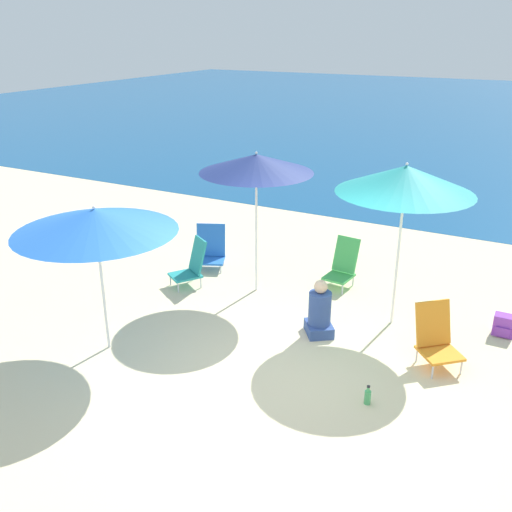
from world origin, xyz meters
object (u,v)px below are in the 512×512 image
object	(u,v)px
beach_chair_green	(343,265)
beach_chair_orange	(436,337)
beach_chair_blue	(210,249)
person_seated_near	(320,313)
water_bottle	(368,397)
beach_umbrella_blue	(95,221)
beach_umbrella_navy	(256,164)
beach_chair_teal	(192,265)
backpack_purple	(504,325)
beach_umbrella_teal	(406,179)

from	to	relation	value
beach_chair_green	beach_chair_orange	world-z (taller)	beach_chair_orange
beach_chair_blue	person_seated_near	xyz separation A→B (m)	(2.66, -1.38, -0.01)
beach_chair_blue	beach_chair_green	bearing A→B (deg)	-15.59
person_seated_near	water_bottle	world-z (taller)	person_seated_near
beach_umbrella_blue	beach_umbrella_navy	world-z (taller)	beach_umbrella_navy
person_seated_near	beach_chair_orange	bearing A→B (deg)	-36.10
beach_chair_teal	person_seated_near	xyz separation A→B (m)	(2.50, -0.54, -0.03)
beach_umbrella_navy	water_bottle	distance (m)	3.90
beach_chair_green	beach_chair_blue	world-z (taller)	beach_chair_green
beach_chair_blue	backpack_purple	bearing A→B (deg)	-26.09
backpack_purple	water_bottle	xyz separation A→B (m)	(-1.21, -2.43, -0.05)
beach_chair_blue	beach_chair_teal	world-z (taller)	beach_chair_teal
beach_umbrella_teal	backpack_purple	world-z (taller)	beach_umbrella_teal
beach_chair_green	beach_chair_orange	xyz separation A→B (m)	(1.87, -1.73, 0.01)
person_seated_near	backpack_purple	size ratio (longest dim) A/B	2.72
backpack_purple	beach_chair_green	bearing A→B (deg)	168.23
beach_chair_green	beach_chair_teal	size ratio (longest dim) A/B	1.00
beach_chair_blue	person_seated_near	bearing A→B (deg)	-51.18
beach_chair_orange	backpack_purple	distance (m)	1.41
beach_umbrella_blue	beach_chair_blue	size ratio (longest dim) A/B	2.67
beach_umbrella_teal	person_seated_near	world-z (taller)	beach_umbrella_teal
beach_umbrella_navy	beach_umbrella_teal	size ratio (longest dim) A/B	0.96
beach_chair_teal	person_seated_near	bearing A→B (deg)	20.81
beach_chair_blue	person_seated_near	distance (m)	3.00
beach_umbrella_teal	beach_chair_teal	world-z (taller)	beach_umbrella_teal
beach_umbrella_teal	beach_chair_teal	bearing A→B (deg)	-175.54
beach_chair_blue	beach_chair_teal	distance (m)	0.85
beach_umbrella_blue	beach_umbrella_teal	world-z (taller)	beach_umbrella_teal
beach_chair_blue	beach_chair_orange	world-z (taller)	beach_chair_orange
beach_chair_blue	beach_umbrella_blue	bearing A→B (deg)	-108.71
beach_umbrella_teal	beach_chair_blue	size ratio (longest dim) A/B	3.10
beach_chair_green	water_bottle	world-z (taller)	beach_chair_green
beach_umbrella_teal	beach_chair_green	distance (m)	2.30
beach_umbrella_navy	beach_chair_blue	bearing A→B (deg)	157.17
beach_umbrella_navy	beach_chair_teal	size ratio (longest dim) A/B	2.86
beach_chair_orange	beach_umbrella_blue	bearing A→B (deg)	160.85
beach_chair_blue	person_seated_near	size ratio (longest dim) A/B	0.93
beach_umbrella_navy	beach_umbrella_teal	xyz separation A→B (m)	(2.28, -0.07, 0.04)
backpack_purple	water_bottle	bearing A→B (deg)	-116.43
backpack_purple	water_bottle	world-z (taller)	backpack_purple
beach_umbrella_blue	beach_chair_orange	world-z (taller)	beach_umbrella_blue
backpack_purple	beach_umbrella_blue	bearing A→B (deg)	-148.73
beach_umbrella_blue	beach_chair_orange	bearing A→B (deg)	22.73
beach_chair_orange	beach_umbrella_navy	bearing A→B (deg)	122.09
person_seated_near	beach_chair_green	bearing A→B (deg)	63.37
water_bottle	beach_chair_orange	bearing A→B (deg)	68.58
beach_umbrella_navy	beach_chair_orange	xyz separation A→B (m)	(3.05, -0.88, -1.74)
beach_umbrella_navy	beach_umbrella_teal	world-z (taller)	beach_umbrella_teal
beach_umbrella_blue	beach_umbrella_navy	xyz separation A→B (m)	(0.93, 2.54, 0.30)
beach_umbrella_teal	beach_chair_blue	distance (m)	3.97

